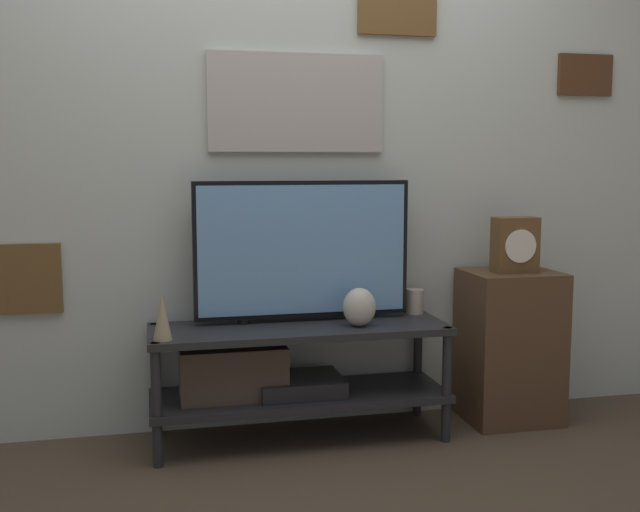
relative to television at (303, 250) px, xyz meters
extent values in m
plane|color=#4C3D2D|center=(-0.03, -0.33, -0.81)|extent=(12.00, 12.00, 0.00)
cube|color=beige|center=(-0.03, 0.17, 0.54)|extent=(6.40, 0.06, 2.70)
cube|color=#B2ADA3|center=(0.00, 0.12, 0.63)|extent=(0.78, 0.02, 0.43)
cube|color=#B2BCC6|center=(0.00, 0.12, 0.63)|extent=(0.74, 0.01, 0.39)
cube|color=brown|center=(0.46, 0.12, 1.07)|extent=(0.36, 0.02, 0.28)
cube|color=slate|center=(0.46, 0.12, 1.07)|extent=(0.33, 0.01, 0.24)
cube|color=brown|center=(-1.14, 0.12, -0.11)|extent=(0.28, 0.02, 0.29)
cube|color=#2D2D33|center=(-1.14, 0.12, -0.11)|extent=(0.24, 0.01, 0.26)
cube|color=#4C2D19|center=(1.40, 0.12, 0.79)|extent=(0.28, 0.02, 0.19)
cube|color=#2D2D33|center=(1.40, 0.12, 0.79)|extent=(0.24, 0.01, 0.16)
cube|color=#232326|center=(-0.03, -0.09, -0.33)|extent=(1.26, 0.41, 0.03)
cube|color=#232326|center=(-0.03, -0.09, -0.62)|extent=(1.26, 0.41, 0.03)
cylinder|color=#232326|center=(-0.63, -0.26, -0.56)|extent=(0.04, 0.04, 0.50)
cylinder|color=#232326|center=(0.57, -0.26, -0.56)|extent=(0.04, 0.04, 0.50)
cylinder|color=#232326|center=(-0.63, 0.09, -0.56)|extent=(0.04, 0.04, 0.50)
cylinder|color=#232326|center=(0.57, 0.09, -0.56)|extent=(0.04, 0.04, 0.50)
cube|color=black|center=(-0.03, -0.09, -0.57)|extent=(0.36, 0.29, 0.07)
cube|color=#47382D|center=(-0.32, -0.09, -0.50)|extent=(0.44, 0.22, 0.22)
cylinder|color=black|center=(-0.26, 0.00, -0.30)|extent=(0.05, 0.05, 0.02)
cylinder|color=black|center=(0.26, 0.00, -0.30)|extent=(0.05, 0.05, 0.02)
cube|color=black|center=(0.00, 0.00, 0.00)|extent=(0.94, 0.04, 0.59)
cube|color=#6B9ED1|center=(0.00, -0.01, 0.00)|extent=(0.90, 0.01, 0.55)
ellipsoid|color=beige|center=(0.21, -0.15, -0.23)|extent=(0.14, 0.12, 0.16)
cone|color=tan|center=(-0.60, -0.22, -0.22)|extent=(0.07, 0.07, 0.19)
cylinder|color=#C1B29E|center=(0.53, 0.05, -0.26)|extent=(0.08, 0.08, 0.11)
cube|color=#513823|center=(0.96, -0.06, -0.46)|extent=(0.41, 0.35, 0.69)
cube|color=brown|center=(0.95, -0.09, 0.01)|extent=(0.20, 0.10, 0.25)
cylinder|color=white|center=(0.95, -0.14, 0.01)|extent=(0.15, 0.01, 0.15)
camera|label=1|loc=(-0.64, -3.13, 0.37)|focal=42.00mm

